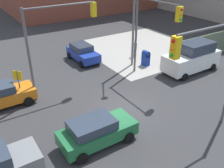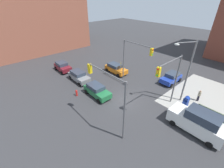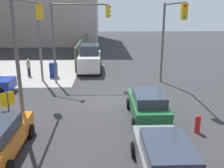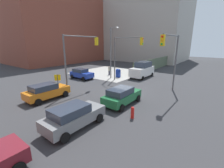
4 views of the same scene
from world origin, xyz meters
TOP-DOWN VIEW (x-y plane):
  - ground_plane at (0.00, 0.00)m, footprint 120.00×120.00m
  - sidewalk_corner at (9.00, 9.00)m, footprint 12.00×12.00m
  - construction_fence at (17.86, 3.20)m, footprint 19.72×0.12m
  - traffic_signal_nw_corner at (-2.46, 4.50)m, footprint 5.37×0.36m
  - traffic_signal_se_corner at (2.45, -4.50)m, footprint 5.40×0.36m
  - traffic_signal_ne_corner at (4.50, 2.70)m, footprint 0.36×4.80m
  - street_lamp_corner at (5.02, 5.48)m, footprint 1.57×2.36m
  - warning_sign_two_way at (-5.40, 4.82)m, footprint 0.48×0.48m
  - mailbox_blue at (6.20, 5.00)m, footprint 0.56×0.64m
  - fire_hydrant at (-5.00, -4.20)m, footprint 0.26×0.26m
  - coupe_gray at (-8.56, -1.67)m, footprint 4.37×2.02m
  - hatchback_green at (-3.16, -2.00)m, footprint 4.30×2.02m
  - van_white_delivery at (8.79, 1.80)m, footprint 5.40×2.32m
  - pedestrian_crossing at (6.80, 7.40)m, footprint 0.36×0.36m

SIDE VIEW (x-z plane):
  - ground_plane at x=0.00m, z-range 0.00..0.00m
  - sidewalk_corner at x=9.00m, z-range 0.00..0.01m
  - fire_hydrant at x=-5.00m, z-range 0.02..0.96m
  - mailbox_blue at x=6.20m, z-range 0.05..1.48m
  - hatchback_green at x=-3.16m, z-range 0.03..1.65m
  - coupe_gray at x=-8.56m, z-range 0.03..1.65m
  - pedestrian_crossing at x=6.80m, z-range 0.03..1.67m
  - construction_fence at x=17.86m, z-range 0.00..2.40m
  - van_white_delivery at x=8.79m, z-range -0.03..2.59m
  - warning_sign_two_way at x=-5.40m, z-range 0.44..2.84m
  - traffic_signal_ne_corner at x=4.50m, z-range 1.34..7.84m
  - traffic_signal_nw_corner at x=-2.46m, z-range 1.37..7.87m
  - traffic_signal_se_corner at x=2.45m, z-range 1.38..7.88m
  - street_lamp_corner at x=5.02m, z-range 0.70..8.70m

